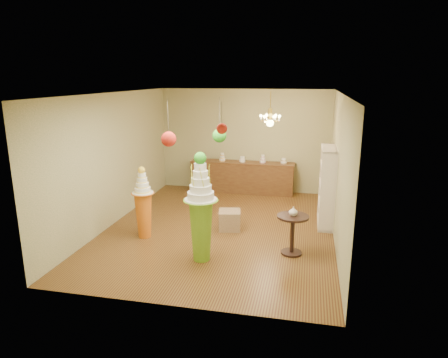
% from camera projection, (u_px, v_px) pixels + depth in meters
% --- Properties ---
extents(floor, '(6.50, 6.50, 0.00)m').
position_uv_depth(floor, '(220.00, 228.00, 9.08)').
color(floor, brown).
rests_on(floor, ground).
extents(ceiling, '(6.50, 6.50, 0.00)m').
position_uv_depth(ceiling, '(220.00, 93.00, 8.32)').
color(ceiling, silver).
rests_on(ceiling, ground).
extents(wall_back, '(5.00, 0.04, 3.00)m').
position_uv_depth(wall_back, '(244.00, 141.00, 11.78)').
color(wall_back, tan).
rests_on(wall_back, ground).
extents(wall_front, '(5.00, 0.04, 3.00)m').
position_uv_depth(wall_front, '(169.00, 211.00, 5.62)').
color(wall_front, tan).
rests_on(wall_front, ground).
extents(wall_left, '(0.04, 6.50, 3.00)m').
position_uv_depth(wall_left, '(114.00, 159.00, 9.21)').
color(wall_left, tan).
rests_on(wall_left, ground).
extents(wall_right, '(0.04, 6.50, 3.00)m').
position_uv_depth(wall_right, '(338.00, 169.00, 8.19)').
color(wall_right, tan).
rests_on(wall_right, ground).
extents(pedestal_green, '(0.70, 0.70, 2.06)m').
position_uv_depth(pedestal_green, '(201.00, 217.00, 7.31)').
color(pedestal_green, '#70AB25').
rests_on(pedestal_green, floor).
extents(pedestal_orange, '(0.50, 0.50, 1.55)m').
position_uv_depth(pedestal_orange, '(144.00, 209.00, 8.43)').
color(pedestal_orange, orange).
rests_on(pedestal_orange, floor).
extents(burlap_riser, '(0.56, 0.56, 0.43)m').
position_uv_depth(burlap_riser, '(230.00, 220.00, 8.96)').
color(burlap_riser, '#8A6B4B').
rests_on(burlap_riser, floor).
extents(sideboard, '(3.04, 0.54, 1.16)m').
position_uv_depth(sideboard, '(242.00, 177.00, 11.77)').
color(sideboard, brown).
rests_on(sideboard, floor).
extents(shelving_unit, '(0.33, 1.20, 1.80)m').
position_uv_depth(shelving_unit, '(327.00, 186.00, 9.13)').
color(shelving_unit, silver).
rests_on(shelving_unit, floor).
extents(round_table, '(0.67, 0.67, 0.78)m').
position_uv_depth(round_table, '(292.00, 229.00, 7.64)').
color(round_table, black).
rests_on(round_table, floor).
extents(vase, '(0.21, 0.21, 0.18)m').
position_uv_depth(vase, '(293.00, 211.00, 7.55)').
color(vase, silver).
rests_on(vase, round_table).
extents(pom_red_left, '(0.25, 0.25, 0.80)m').
position_uv_depth(pom_red_left, '(169.00, 139.00, 6.67)').
color(pom_red_left, '#3A3429').
rests_on(pom_red_left, ceiling).
extents(pom_green_mid, '(0.25, 0.25, 0.80)m').
position_uv_depth(pom_green_mid, '(219.00, 136.00, 7.07)').
color(pom_green_mid, '#3A3429').
rests_on(pom_green_mid, ceiling).
extents(pom_red_right, '(0.16, 0.16, 0.47)m').
position_uv_depth(pom_red_right, '(222.00, 129.00, 5.80)').
color(pom_red_right, '#3A3429').
rests_on(pom_red_right, ceiling).
extents(chandelier, '(0.54, 0.54, 0.85)m').
position_uv_depth(chandelier, '(270.00, 121.00, 9.64)').
color(chandelier, '#EAC352').
rests_on(chandelier, ceiling).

